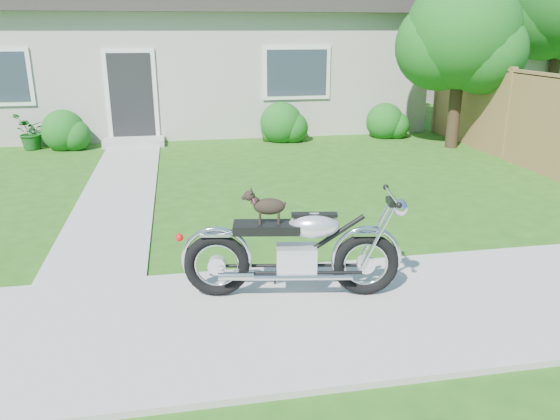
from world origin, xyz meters
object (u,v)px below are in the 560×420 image
Objects in this scene: house at (189,46)px; potted_plant_right at (269,126)px; tree_near at (468,38)px; fence at (508,114)px; motorcycle_with_dog at (296,250)px; potted_plant_left at (31,132)px.

potted_plant_right is (1.74, -3.44, -1.78)m from house.
house is 4.25m from potted_plant_right.
house is 16.70× the size of potted_plant_right.
fence is at bearing -71.40° from tree_near.
motorcycle_with_dog is at bearing -136.46° from fence.
fence is at bearing -15.57° from potted_plant_left.
tree_near is 8.65m from motorcycle_with_dog.
tree_near is at bearing 108.60° from fence.
potted_plant_left is 1.08× the size of potted_plant_right.
tree_near is 5.05× the size of potted_plant_right.
fence is 1.74× the size of tree_near.
potted_plant_left is at bearing -137.40° from house.
tree_near is 9.98m from potted_plant_left.
fence is at bearing -31.52° from potted_plant_right.
potted_plant_right is (-4.56, 2.80, -0.56)m from fence.
motorcycle_with_dog is (-5.26, -6.60, -1.90)m from tree_near.
tree_near reaches higher than fence.
tree_near is 1.72× the size of motorcycle_with_dog.
tree_near is at bearing -20.93° from potted_plant_right.
motorcycle_with_dog is at bearing -61.86° from potted_plant_left.
fence is at bearing 53.22° from motorcycle_with_dog.
motorcycle_with_dog is at bearing -86.89° from house.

